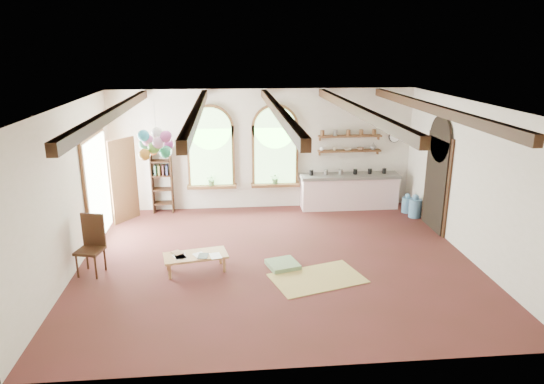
{
  "coord_description": "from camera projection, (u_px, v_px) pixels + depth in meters",
  "views": [
    {
      "loc": [
        -0.95,
        -9.14,
        4.28
      ],
      "look_at": [
        -0.05,
        0.6,
        1.3
      ],
      "focal_mm": 32.0,
      "sensor_mm": 36.0,
      "label": 1
    }
  ],
  "objects": [
    {
      "name": "balloon_cluster",
      "position": [
        156.0,
        144.0,
        9.91
      ],
      "size": [
        0.75,
        0.8,
        1.15
      ],
      "color": "white",
      "rests_on": "floor"
    },
    {
      "name": "coffee_table",
      "position": [
        196.0,
        256.0,
        9.48
      ],
      "size": [
        1.31,
        0.79,
        0.35
      ],
      "color": "tan",
      "rests_on": "floor"
    },
    {
      "name": "window_left",
      "position": [
        211.0,
        150.0,
        12.71
      ],
      "size": [
        1.3,
        0.28,
        2.2
      ],
      "color": "brown",
      "rests_on": "floor"
    },
    {
      "name": "floor",
      "position": [
        277.0,
        260.0,
        10.04
      ],
      "size": [
        8.0,
        8.0,
        0.0
      ],
      "primitive_type": "plane",
      "color": "#562523",
      "rests_on": "ground"
    },
    {
      "name": "shelf_vase",
      "position": [
        373.0,
        146.0,
        13.04
      ],
      "size": [
        0.18,
        0.18,
        0.19
      ],
      "primitive_type": "imported",
      "color": "slate",
      "rests_on": "wall_shelf_lower"
    },
    {
      "name": "floor_mat",
      "position": [
        317.0,
        278.0,
        9.25
      ],
      "size": [
        1.93,
        1.5,
        0.02
      ],
      "primitive_type": "cube",
      "rotation": [
        0.0,
        0.0,
        0.3
      ],
      "color": "tan",
      "rests_on": "floor"
    },
    {
      "name": "wall_shelf_lower",
      "position": [
        349.0,
        151.0,
        13.01
      ],
      "size": [
        1.7,
        0.24,
        0.04
      ],
      "primitive_type": "cube",
      "color": "brown",
      "rests_on": "wall_back"
    },
    {
      "name": "shelf_cup_b",
      "position": [
        335.0,
        149.0,
        12.96
      ],
      "size": [
        0.1,
        0.1,
        0.09
      ],
      "primitive_type": "imported",
      "color": "beige",
      "rests_on": "wall_shelf_lower"
    },
    {
      "name": "ceiling_beams",
      "position": [
        277.0,
        110.0,
        9.14
      ],
      "size": [
        6.2,
        6.8,
        0.18
      ],
      "primitive_type": null,
      "color": "#372311",
      "rests_on": "ceiling"
    },
    {
      "name": "shelf_bowl_b",
      "position": [
        360.0,
        149.0,
        13.02
      ],
      "size": [
        0.2,
        0.2,
        0.06
      ],
      "primitive_type": "imported",
      "color": "#8C664C",
      "rests_on": "wall_shelf_lower"
    },
    {
      "name": "right_doorway",
      "position": [
        436.0,
        185.0,
        11.5
      ],
      "size": [
        0.1,
        1.3,
        2.4
      ],
      "primitive_type": "cube",
      "color": "black",
      "rests_on": "floor"
    },
    {
      "name": "left_doorway",
      "position": [
        97.0,
        188.0,
        11.07
      ],
      "size": [
        0.1,
        1.9,
        2.5
      ],
      "primitive_type": "cube",
      "color": "brown",
      "rests_on": "floor"
    },
    {
      "name": "wall_shelf_upper",
      "position": [
        350.0,
        136.0,
        12.9
      ],
      "size": [
        1.7,
        0.24,
        0.04
      ],
      "primitive_type": "cube",
      "color": "brown",
      "rests_on": "wall_back"
    },
    {
      "name": "window_right",
      "position": [
        275.0,
        149.0,
        12.86
      ],
      "size": [
        1.3,
        0.28,
        2.2
      ],
      "color": "brown",
      "rests_on": "floor"
    },
    {
      "name": "water_jug_a",
      "position": [
        407.0,
        204.0,
        12.86
      ],
      "size": [
        0.27,
        0.27,
        0.52
      ],
      "color": "#558CB7",
      "rests_on": "floor"
    },
    {
      "name": "tablet",
      "position": [
        203.0,
        256.0,
        9.4
      ],
      "size": [
        0.22,
        0.29,
        0.01
      ],
      "primitive_type": "cube",
      "rotation": [
        0.0,
        0.0,
        -0.1
      ],
      "color": "black",
      "rests_on": "coffee_table"
    },
    {
      "name": "table_book",
      "position": [
        173.0,
        254.0,
        9.47
      ],
      "size": [
        0.29,
        0.31,
        0.02
      ],
      "primitive_type": "imported",
      "rotation": [
        0.0,
        0.0,
        0.63
      ],
      "color": "olive",
      "rests_on": "coffee_table"
    },
    {
      "name": "bookshelf",
      "position": [
        162.0,
        179.0,
        12.7
      ],
      "size": [
        0.53,
        0.32,
        1.8
      ],
      "color": "#372311",
      "rests_on": "floor"
    },
    {
      "name": "shelf_cup_a",
      "position": [
        322.0,
        149.0,
        12.93
      ],
      "size": [
        0.12,
        0.1,
        0.1
      ],
      "primitive_type": "imported",
      "color": "white",
      "rests_on": "wall_shelf_lower"
    },
    {
      "name": "potted_plant_left",
      "position": [
        212.0,
        180.0,
        12.83
      ],
      "size": [
        0.27,
        0.23,
        0.3
      ],
      "primitive_type": "imported",
      "color": "#598C4C",
      "rests_on": "window_left"
    },
    {
      "name": "side_chair",
      "position": [
        91.0,
        257.0,
        9.38
      ],
      "size": [
        0.56,
        0.56,
        1.17
      ],
      "color": "#372311",
      "rests_on": "floor"
    },
    {
      "name": "kitchen_counter",
      "position": [
        349.0,
        191.0,
        13.15
      ],
      "size": [
        2.68,
        0.62,
        0.94
      ],
      "color": "white",
      "rests_on": "floor"
    },
    {
      "name": "wall_clock",
      "position": [
        395.0,
        137.0,
        13.09
      ],
      "size": [
        0.32,
        0.04,
        0.32
      ],
      "primitive_type": "cylinder",
      "rotation": [
        1.57,
        0.0,
        0.0
      ],
      "color": "black",
      "rests_on": "wall_back"
    },
    {
      "name": "floor_cushion",
      "position": [
        283.0,
        265.0,
        9.72
      ],
      "size": [
        0.71,
        0.71,
        0.1
      ],
      "primitive_type": "cube",
      "rotation": [
        0.0,
        0.0,
        0.28
      ],
      "color": "#6D8C61",
      "rests_on": "floor"
    },
    {
      "name": "shelf_bowl_a",
      "position": [
        348.0,
        149.0,
        12.99
      ],
      "size": [
        0.22,
        0.22,
        0.05
      ],
      "primitive_type": "imported",
      "color": "beige",
      "rests_on": "wall_shelf_lower"
    },
    {
      "name": "water_jug_b",
      "position": [
        415.0,
        207.0,
        12.49
      ],
      "size": [
        0.32,
        0.32,
        0.62
      ],
      "color": "#558CB7",
      "rests_on": "floor"
    },
    {
      "name": "potted_plant_right",
      "position": [
        276.0,
        178.0,
        12.98
      ],
      "size": [
        0.27,
        0.23,
        0.3
      ],
      "primitive_type": "imported",
      "color": "#598C4C",
      "rests_on": "window_right"
    }
  ]
}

